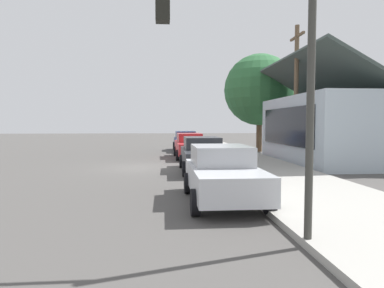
{
  "coord_description": "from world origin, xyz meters",
  "views": [
    {
      "loc": [
        17.5,
        1.0,
        2.25
      ],
      "look_at": [
        -1.22,
        2.57,
        1.11
      ],
      "focal_mm": 32.2,
      "sensor_mm": 36.0,
      "label": 1
    }
  ],
  "objects_px": {
    "utility_pole_wooden": "(296,92)",
    "fire_hydrant_red": "(219,154)",
    "car_navy": "(186,141)",
    "car_cherry": "(190,145)",
    "car_silver": "(223,173)",
    "traffic_light_main": "(252,51)",
    "shade_tree": "(260,90)",
    "car_charcoal": "(203,154)"
  },
  "relations": [
    {
      "from": "shade_tree",
      "to": "traffic_light_main",
      "type": "xyz_separation_m",
      "value": [
        20.75,
        -6.04,
        -1.36
      ]
    },
    {
      "from": "car_cherry",
      "to": "car_silver",
      "type": "relative_size",
      "value": 1.13
    },
    {
      "from": "car_navy",
      "to": "utility_pole_wooden",
      "type": "bearing_deg",
      "value": 28.27
    },
    {
      "from": "car_navy",
      "to": "car_charcoal",
      "type": "xyz_separation_m",
      "value": [
        12.15,
        0.0,
        0.0
      ]
    },
    {
      "from": "car_navy",
      "to": "utility_pole_wooden",
      "type": "distance_m",
      "value": 11.64
    },
    {
      "from": "car_navy",
      "to": "car_silver",
      "type": "bearing_deg",
      "value": -0.75
    },
    {
      "from": "car_navy",
      "to": "utility_pole_wooden",
      "type": "relative_size",
      "value": 0.64
    },
    {
      "from": "car_cherry",
      "to": "car_silver",
      "type": "bearing_deg",
      "value": -0.97
    },
    {
      "from": "car_charcoal",
      "to": "fire_hydrant_red",
      "type": "relative_size",
      "value": 6.72
    },
    {
      "from": "car_cherry",
      "to": "utility_pole_wooden",
      "type": "distance_m",
      "value": 7.44
    },
    {
      "from": "car_navy",
      "to": "utility_pole_wooden",
      "type": "xyz_separation_m",
      "value": [
        9.85,
        5.36,
        3.11
      ]
    },
    {
      "from": "car_silver",
      "to": "traffic_light_main",
      "type": "xyz_separation_m",
      "value": [
        3.71,
        -0.15,
        2.68
      ]
    },
    {
      "from": "car_silver",
      "to": "fire_hydrant_red",
      "type": "bearing_deg",
      "value": 171.55
    },
    {
      "from": "car_silver",
      "to": "fire_hydrant_red",
      "type": "height_order",
      "value": "car_silver"
    },
    {
      "from": "car_charcoal",
      "to": "traffic_light_main",
      "type": "xyz_separation_m",
      "value": [
        10.0,
        -0.3,
        2.67
      ]
    },
    {
      "from": "car_charcoal",
      "to": "traffic_light_main",
      "type": "height_order",
      "value": "traffic_light_main"
    },
    {
      "from": "utility_pole_wooden",
      "to": "car_silver",
      "type": "bearing_deg",
      "value": -32.69
    },
    {
      "from": "car_silver",
      "to": "shade_tree",
      "type": "distance_m",
      "value": 18.47
    },
    {
      "from": "utility_pole_wooden",
      "to": "car_cherry",
      "type": "bearing_deg",
      "value": -125.67
    },
    {
      "from": "car_silver",
      "to": "shade_tree",
      "type": "relative_size",
      "value": 0.57
    },
    {
      "from": "car_navy",
      "to": "traffic_light_main",
      "type": "relative_size",
      "value": 0.93
    },
    {
      "from": "utility_pole_wooden",
      "to": "fire_hydrant_red",
      "type": "xyz_separation_m",
      "value": [
        -1.38,
        -4.0,
        -3.43
      ]
    },
    {
      "from": "car_navy",
      "to": "car_silver",
      "type": "xyz_separation_m",
      "value": [
        18.44,
        -0.15,
        -0.0
      ]
    },
    {
      "from": "car_charcoal",
      "to": "utility_pole_wooden",
      "type": "bearing_deg",
      "value": 113.78
    },
    {
      "from": "car_silver",
      "to": "traffic_light_main",
      "type": "height_order",
      "value": "traffic_light_main"
    },
    {
      "from": "shade_tree",
      "to": "fire_hydrant_red",
      "type": "bearing_deg",
      "value": -31.79
    },
    {
      "from": "car_charcoal",
      "to": "utility_pole_wooden",
      "type": "relative_size",
      "value": 0.64
    },
    {
      "from": "car_cherry",
      "to": "car_charcoal",
      "type": "height_order",
      "value": "same"
    },
    {
      "from": "car_charcoal",
      "to": "car_silver",
      "type": "xyz_separation_m",
      "value": [
        6.29,
        -0.15,
        -0.0
      ]
    },
    {
      "from": "car_charcoal",
      "to": "utility_pole_wooden",
      "type": "height_order",
      "value": "utility_pole_wooden"
    },
    {
      "from": "car_navy",
      "to": "fire_hydrant_red",
      "type": "height_order",
      "value": "car_navy"
    },
    {
      "from": "utility_pole_wooden",
      "to": "shade_tree",
      "type": "bearing_deg",
      "value": 177.42
    },
    {
      "from": "car_cherry",
      "to": "shade_tree",
      "type": "xyz_separation_m",
      "value": [
        -4.51,
        5.87,
        4.04
      ]
    },
    {
      "from": "utility_pole_wooden",
      "to": "fire_hydrant_red",
      "type": "relative_size",
      "value": 10.56
    },
    {
      "from": "utility_pole_wooden",
      "to": "fire_hydrant_red",
      "type": "bearing_deg",
      "value": -109.03
    },
    {
      "from": "traffic_light_main",
      "to": "shade_tree",
      "type": "bearing_deg",
      "value": 163.77
    },
    {
      "from": "traffic_light_main",
      "to": "fire_hydrant_red",
      "type": "bearing_deg",
      "value": 173.08
    },
    {
      "from": "car_cherry",
      "to": "car_charcoal",
      "type": "bearing_deg",
      "value": 0.31
    },
    {
      "from": "car_navy",
      "to": "traffic_light_main",
      "type": "distance_m",
      "value": 22.31
    },
    {
      "from": "car_navy",
      "to": "car_cherry",
      "type": "xyz_separation_m",
      "value": [
        5.91,
        -0.12,
        -0.0
      ]
    },
    {
      "from": "car_cherry",
      "to": "fire_hydrant_red",
      "type": "relative_size",
      "value": 6.91
    },
    {
      "from": "fire_hydrant_red",
      "to": "shade_tree",
      "type": "bearing_deg",
      "value": 148.21
    }
  ]
}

